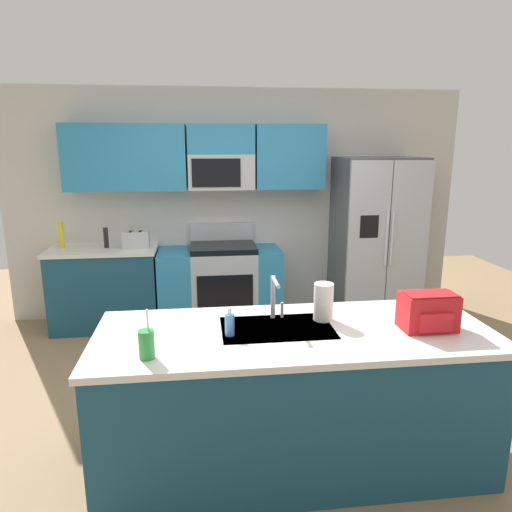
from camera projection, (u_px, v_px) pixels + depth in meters
name	position (u px, v px, depth m)	size (l,w,h in m)	color
ground_plane	(261.00, 403.00, 3.69)	(9.00, 9.00, 0.00)	#997A56
kitchen_wall_unit	(225.00, 190.00, 5.34)	(5.20, 0.43, 2.60)	beige
back_counter	(106.00, 287.00, 5.15)	(1.15, 0.63, 0.90)	navy
range_oven	(220.00, 284.00, 5.30)	(1.36, 0.61, 1.10)	#B7BABF
refrigerator	(376.00, 240.00, 5.33)	(0.90, 0.76, 1.85)	#4C4F54
island_counter	(293.00, 397.00, 2.92)	(2.39, 0.93, 0.90)	navy
toaster	(136.00, 240.00, 5.02)	(0.28, 0.16, 0.18)	#B7BABF
pepper_mill	(106.00, 238.00, 5.02)	(0.05, 0.05, 0.22)	black
bottle_yellow	(61.00, 235.00, 5.00)	(0.06, 0.06, 0.28)	yellow
sink_faucet	(275.00, 294.00, 2.95)	(0.08, 0.21, 0.28)	#B7BABF
drink_cup_green	(147.00, 344.00, 2.43)	(0.08, 0.08, 0.27)	green
soap_dispenser	(230.00, 324.00, 2.72)	(0.06, 0.06, 0.17)	#4C8CD8
paper_towel_roll	(323.00, 302.00, 2.96)	(0.12, 0.12, 0.24)	white
backpack	(428.00, 311.00, 2.81)	(0.32, 0.22, 0.23)	red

